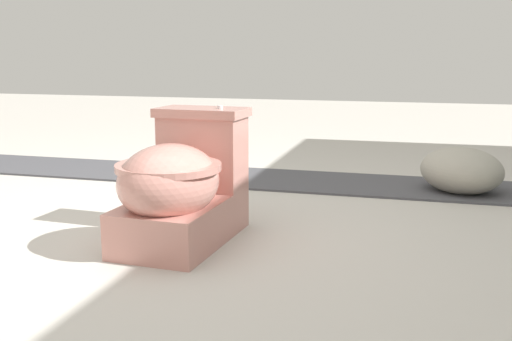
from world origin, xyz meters
TOP-DOWN VIEW (x-y plane):
  - ground_plane at (0.00, 0.00)m, footprint 14.00×14.00m
  - gravel_strip at (-1.26, 0.50)m, footprint 0.56×8.00m
  - toilet at (-0.06, 0.08)m, footprint 0.65×0.41m
  - boulder_near at (-1.21, 1.17)m, footprint 0.56×0.58m

SIDE VIEW (x-z plane):
  - ground_plane at x=0.00m, z-range 0.00..0.00m
  - gravel_strip at x=-1.26m, z-range 0.00..0.01m
  - boulder_near at x=-1.21m, z-range 0.00..0.24m
  - toilet at x=-0.06m, z-range -0.04..0.48m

